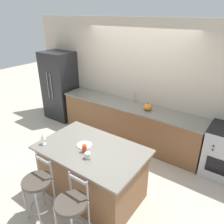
{
  "coord_description": "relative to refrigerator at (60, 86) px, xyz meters",
  "views": [
    {
      "loc": [
        2.28,
        -3.51,
        2.81
      ],
      "look_at": [
        0.17,
        -0.52,
        1.1
      ],
      "focal_mm": 35.0,
      "sensor_mm": 36.0,
      "label": 1
    }
  ],
  "objects": [
    {
      "name": "back_counter",
      "position": [
        2.2,
        0.03,
        -0.47
      ],
      "size": [
        3.42,
        0.68,
        0.9
      ],
      "color": "brown",
      "rests_on": "ground_plane"
    },
    {
      "name": "bar_stool_near",
      "position": [
        2.3,
        -2.55,
        -0.36
      ],
      "size": [
        0.41,
        0.41,
        0.98
      ],
      "color": "#99999E",
      "rests_on": "ground_plane"
    },
    {
      "name": "dinner_plate",
      "position": [
        2.48,
        -1.77,
        -0.01
      ],
      "size": [
        0.23,
        0.23,
        0.02
      ],
      "color": "white",
      "rests_on": "kitchen_island"
    },
    {
      "name": "ground_plane",
      "position": [
        2.2,
        -0.35,
        -0.92
      ],
      "size": [
        18.0,
        18.0,
        0.0
      ],
      "primitive_type": "plane",
      "color": "beige"
    },
    {
      "name": "wall_back",
      "position": [
        2.2,
        0.35,
        0.43
      ],
      "size": [
        6.0,
        0.07,
        2.7
      ],
      "color": "beige",
      "rests_on": "ground_plane"
    },
    {
      "name": "sink_faucet",
      "position": [
        2.2,
        0.23,
        0.12
      ],
      "size": [
        0.02,
        0.13,
        0.22
      ],
      "color": "#ADAFB5",
      "rests_on": "back_counter"
    },
    {
      "name": "kitchen_island",
      "position": [
        2.63,
        -1.77,
        -0.47
      ],
      "size": [
        1.65,
        1.05,
        0.9
      ],
      "color": "brown",
      "rests_on": "ground_plane"
    },
    {
      "name": "wine_glass",
      "position": [
        1.94,
        -2.11,
        0.12
      ],
      "size": [
        0.08,
        0.08,
        0.2
      ],
      "color": "white",
      "rests_on": "kitchen_island"
    },
    {
      "name": "pumpkin_decoration",
      "position": [
        2.68,
        -0.02,
        0.05
      ],
      "size": [
        0.18,
        0.18,
        0.16
      ],
      "color": "orange",
      "rests_on": "back_counter"
    },
    {
      "name": "refrigerator",
      "position": [
        0.0,
        0.0,
        0.0
      ],
      "size": [
        0.84,
        0.69,
        1.85
      ],
      "color": "#232326",
      "rests_on": "ground_plane"
    },
    {
      "name": "bar_stool_far",
      "position": [
        2.95,
        -2.55,
        -0.36
      ],
      "size": [
        0.41,
        0.41,
        0.98
      ],
      "color": "#99999E",
      "rests_on": "ground_plane"
    },
    {
      "name": "coffee_mug",
      "position": [
        2.74,
        -1.99,
        0.03
      ],
      "size": [
        0.11,
        0.08,
        0.09
      ],
      "color": "white",
      "rests_on": "kitchen_island"
    },
    {
      "name": "tumbler_cup",
      "position": [
        2.6,
        -1.9,
        0.04
      ],
      "size": [
        0.07,
        0.07,
        0.12
      ],
      "color": "red",
      "rests_on": "kitchen_island"
    }
  ]
}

